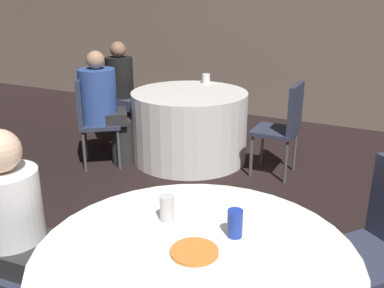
{
  "coord_description": "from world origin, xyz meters",
  "views": [
    {
      "loc": [
        0.74,
        -1.24,
        1.72
      ],
      "look_at": [
        -0.37,
        0.97,
        0.83
      ],
      "focal_mm": 40.0,
      "sensor_mm": 36.0,
      "label": 1
    }
  ],
  "objects_px": {
    "chair_far_east": "(285,122)",
    "soda_can_silver": "(167,208)",
    "chair_far_southwest": "(90,114)",
    "soda_can_blue": "(235,223)",
    "pizza_plate_near": "(194,252)",
    "chair_far_west": "(114,98)",
    "person_blue_shirt": "(105,108)",
    "table_far": "(190,126)",
    "person_white_shirt": "(24,242)",
    "person_black_shirt": "(126,95)"
  },
  "relations": [
    {
      "from": "chair_far_east",
      "to": "soda_can_silver",
      "type": "distance_m",
      "value": 2.4
    },
    {
      "from": "chair_far_southwest",
      "to": "soda_can_blue",
      "type": "relative_size",
      "value": 7.52
    },
    {
      "from": "pizza_plate_near",
      "to": "soda_can_blue",
      "type": "relative_size",
      "value": 1.77
    },
    {
      "from": "chair_far_west",
      "to": "person_blue_shirt",
      "type": "height_order",
      "value": "person_blue_shirt"
    },
    {
      "from": "table_far",
      "to": "soda_can_blue",
      "type": "distance_m",
      "value": 2.81
    },
    {
      "from": "person_white_shirt",
      "to": "soda_can_blue",
      "type": "relative_size",
      "value": 9.28
    },
    {
      "from": "table_far",
      "to": "soda_can_blue",
      "type": "xyz_separation_m",
      "value": [
        1.42,
        -2.38,
        0.43
      ]
    },
    {
      "from": "table_far",
      "to": "chair_far_east",
      "type": "distance_m",
      "value": 1.04
    },
    {
      "from": "chair_far_west",
      "to": "person_black_shirt",
      "type": "bearing_deg",
      "value": 90.0
    },
    {
      "from": "person_white_shirt",
      "to": "soda_can_silver",
      "type": "distance_m",
      "value": 0.74
    },
    {
      "from": "chair_far_east",
      "to": "table_far",
      "type": "bearing_deg",
      "value": 90.0
    },
    {
      "from": "chair_far_west",
      "to": "person_white_shirt",
      "type": "bearing_deg",
      "value": 32.41
    },
    {
      "from": "chair_far_southwest",
      "to": "person_black_shirt",
      "type": "distance_m",
      "value": 0.69
    },
    {
      "from": "chair_far_west",
      "to": "soda_can_blue",
      "type": "bearing_deg",
      "value": 49.04
    },
    {
      "from": "person_white_shirt",
      "to": "pizza_plate_near",
      "type": "xyz_separation_m",
      "value": [
        0.89,
        0.06,
        0.17
      ]
    },
    {
      "from": "chair_far_east",
      "to": "person_black_shirt",
      "type": "height_order",
      "value": "person_black_shirt"
    },
    {
      "from": "person_white_shirt",
      "to": "soda_can_blue",
      "type": "xyz_separation_m",
      "value": [
        0.99,
        0.26,
        0.22
      ]
    },
    {
      "from": "table_far",
      "to": "chair_far_east",
      "type": "bearing_deg",
      "value": -0.23
    },
    {
      "from": "table_far",
      "to": "person_white_shirt",
      "type": "distance_m",
      "value": 2.68
    },
    {
      "from": "chair_far_east",
      "to": "soda_can_blue",
      "type": "xyz_separation_m",
      "value": [
        0.4,
        -2.38,
        0.24
      ]
    },
    {
      "from": "person_blue_shirt",
      "to": "pizza_plate_near",
      "type": "relative_size",
      "value": 5.45
    },
    {
      "from": "person_blue_shirt",
      "to": "person_white_shirt",
      "type": "bearing_deg",
      "value": -9.45
    },
    {
      "from": "soda_can_silver",
      "to": "soda_can_blue",
      "type": "bearing_deg",
      "value": 2.13
    },
    {
      "from": "table_far",
      "to": "person_black_shirt",
      "type": "distance_m",
      "value": 0.88
    },
    {
      "from": "table_far",
      "to": "person_blue_shirt",
      "type": "height_order",
      "value": "person_blue_shirt"
    },
    {
      "from": "chair_far_east",
      "to": "person_white_shirt",
      "type": "distance_m",
      "value": 2.7
    },
    {
      "from": "chair_far_east",
      "to": "soda_can_blue",
      "type": "bearing_deg",
      "value": -170.25
    },
    {
      "from": "pizza_plate_near",
      "to": "chair_far_southwest",
      "type": "bearing_deg",
      "value": 137.52
    },
    {
      "from": "chair_far_west",
      "to": "soda_can_blue",
      "type": "distance_m",
      "value": 3.47
    },
    {
      "from": "person_blue_shirt",
      "to": "person_black_shirt",
      "type": "bearing_deg",
      "value": 158.19
    },
    {
      "from": "pizza_plate_near",
      "to": "soda_can_blue",
      "type": "bearing_deg",
      "value": 64.59
    },
    {
      "from": "chair_far_east",
      "to": "person_blue_shirt",
      "type": "height_order",
      "value": "person_blue_shirt"
    },
    {
      "from": "table_far",
      "to": "person_black_shirt",
      "type": "height_order",
      "value": "person_black_shirt"
    },
    {
      "from": "chair_far_east",
      "to": "person_white_shirt",
      "type": "relative_size",
      "value": 0.81
    },
    {
      "from": "person_black_shirt",
      "to": "pizza_plate_near",
      "type": "distance_m",
      "value": 3.43
    },
    {
      "from": "pizza_plate_near",
      "to": "soda_can_silver",
      "type": "distance_m",
      "value": 0.3
    },
    {
      "from": "person_blue_shirt",
      "to": "chair_far_southwest",
      "type": "bearing_deg",
      "value": -90.0
    },
    {
      "from": "person_blue_shirt",
      "to": "pizza_plate_near",
      "type": "xyz_separation_m",
      "value": [
        2.02,
        -2.05,
        0.13
      ]
    },
    {
      "from": "table_far",
      "to": "person_black_shirt",
      "type": "relative_size",
      "value": 1.02
    },
    {
      "from": "chair_far_east",
      "to": "chair_far_west",
      "type": "bearing_deg",
      "value": 88.0
    },
    {
      "from": "chair_far_southwest",
      "to": "person_white_shirt",
      "type": "xyz_separation_m",
      "value": [
        1.25,
        -2.02,
        0.02
      ]
    },
    {
      "from": "table_far",
      "to": "chair_far_southwest",
      "type": "xyz_separation_m",
      "value": [
        -0.81,
        -0.62,
        0.18
      ]
    },
    {
      "from": "table_far",
      "to": "chair_far_southwest",
      "type": "distance_m",
      "value": 1.04
    },
    {
      "from": "person_blue_shirt",
      "to": "soda_can_silver",
      "type": "xyz_separation_m",
      "value": [
        1.79,
        -1.87,
        0.18
      ]
    },
    {
      "from": "soda_can_blue",
      "to": "chair_far_east",
      "type": "bearing_deg",
      "value": 99.53
    },
    {
      "from": "person_black_shirt",
      "to": "pizza_plate_near",
      "type": "xyz_separation_m",
      "value": [
        2.18,
        -2.64,
        0.15
      ]
    },
    {
      "from": "person_black_shirt",
      "to": "soda_can_silver",
      "type": "bearing_deg",
      "value": 42.69
    },
    {
      "from": "chair_far_southwest",
      "to": "soda_can_silver",
      "type": "bearing_deg",
      "value": 9.71
    },
    {
      "from": "person_white_shirt",
      "to": "soda_can_blue",
      "type": "bearing_deg",
      "value": 100.23
    },
    {
      "from": "soda_can_blue",
      "to": "soda_can_silver",
      "type": "bearing_deg",
      "value": -177.87
    }
  ]
}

